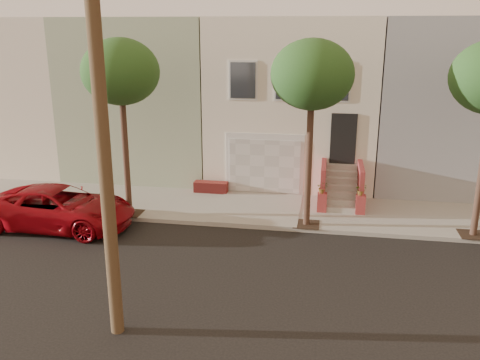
# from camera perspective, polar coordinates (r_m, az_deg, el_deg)

# --- Properties ---
(ground) EXTENTS (90.00, 90.00, 0.00)m
(ground) POSITION_cam_1_polar(r_m,az_deg,el_deg) (14.68, 2.65, -10.78)
(ground) COLOR black
(ground) RESTS_ON ground
(sidewalk) EXTENTS (40.00, 3.70, 0.15)m
(sidewalk) POSITION_cam_1_polar(r_m,az_deg,el_deg) (19.53, 4.65, -3.41)
(sidewalk) COLOR #9A978C
(sidewalk) RESTS_ON ground
(house_row) EXTENTS (33.10, 11.70, 7.00)m
(house_row) POSITION_cam_1_polar(r_m,az_deg,el_deg) (24.38, 6.15, 9.22)
(house_row) COLOR beige
(house_row) RESTS_ON sidewalk
(tree_left) EXTENTS (2.70, 2.57, 6.30)m
(tree_left) POSITION_cam_1_polar(r_m,az_deg,el_deg) (18.32, -13.16, 11.53)
(tree_left) COLOR #2D2116
(tree_left) RESTS_ON sidewalk
(tree_mid) EXTENTS (2.70, 2.57, 6.30)m
(tree_mid) POSITION_cam_1_polar(r_m,az_deg,el_deg) (16.91, 8.03, 11.40)
(tree_mid) COLOR #2D2116
(tree_mid) RESTS_ON sidewalk
(pickup_truck) EXTENTS (5.31, 2.57, 1.46)m
(pickup_truck) POSITION_cam_1_polar(r_m,az_deg,el_deg) (18.92, -19.48, -2.92)
(pickup_truck) COLOR maroon
(pickup_truck) RESTS_ON ground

